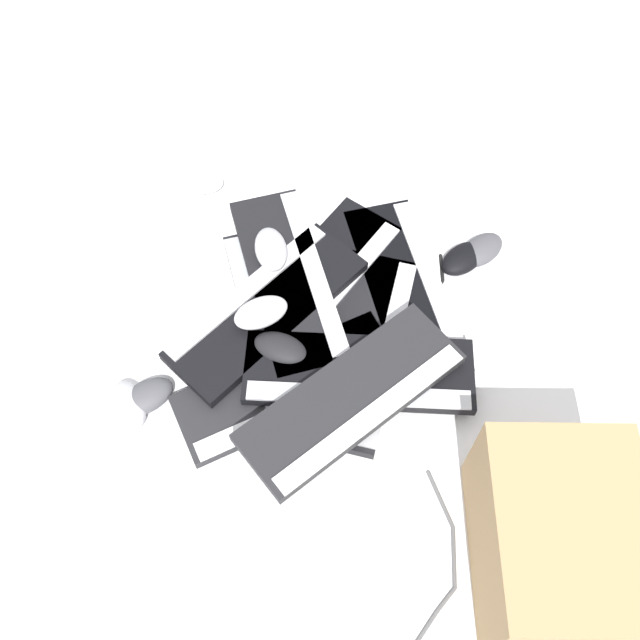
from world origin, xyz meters
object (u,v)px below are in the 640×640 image
at_px(mouse_3, 261,313).
at_px(mouse_6, 200,182).
at_px(mouse_7, 280,349).
at_px(cardboard_box, 556,540).
at_px(keyboard_0, 316,283).
at_px(keyboard_8, 266,308).
at_px(keyboard_6, 289,279).
at_px(mouse_0, 463,259).
at_px(mouse_4, 482,250).
at_px(mouse_2, 271,249).
at_px(keyboard_5, 359,373).
at_px(keyboard_2, 289,387).
at_px(keyboard_4, 406,288).
at_px(keyboard_3, 362,347).
at_px(mouse_1, 146,397).
at_px(keyboard_7, 352,398).
at_px(mouse_5, 128,406).
at_px(keyboard_1, 279,317).

distance_m(mouse_3, mouse_6, 0.42).
distance_m(mouse_7, cardboard_box, 0.60).
height_order(keyboard_0, keyboard_8, keyboard_8).
height_order(keyboard_6, mouse_0, keyboard_6).
bearing_deg(mouse_4, keyboard_6, -28.71).
height_order(mouse_0, mouse_2, mouse_2).
bearing_deg(keyboard_0, keyboard_5, -171.19).
xyz_separation_m(keyboard_8, mouse_2, (0.12, -0.03, 0.04)).
relative_size(mouse_0, mouse_3, 1.00).
bearing_deg(mouse_0, keyboard_8, 159.65).
height_order(keyboard_8, mouse_2, mouse_2).
height_order(keyboard_8, mouse_0, keyboard_8).
bearing_deg(keyboard_2, keyboard_6, -10.02).
distance_m(mouse_6, cardboard_box, 1.06).
bearing_deg(cardboard_box, keyboard_4, 9.06).
bearing_deg(keyboard_3, keyboard_5, 161.40).
bearing_deg(mouse_3, mouse_2, -120.70).
bearing_deg(mouse_1, keyboard_7, -36.31).
relative_size(keyboard_0, mouse_1, 3.87).
bearing_deg(keyboard_0, keyboard_7, -178.20).
distance_m(keyboard_7, mouse_5, 0.43).
xyz_separation_m(mouse_5, mouse_7, (0.05, -0.30, 0.03)).
xyz_separation_m(keyboard_0, mouse_4, (0.01, -0.37, 0.01)).
height_order(mouse_6, cardboard_box, cardboard_box).
bearing_deg(mouse_1, mouse_0, -5.69).
relative_size(keyboard_0, cardboard_box, 1.35).
bearing_deg(keyboard_3, mouse_0, -57.68).
relative_size(keyboard_3, mouse_4, 4.20).
relative_size(keyboard_6, keyboard_8, 1.01).
xyz_separation_m(keyboard_3, mouse_7, (0.01, 0.16, 0.04)).
distance_m(keyboard_8, mouse_1, 0.29).
relative_size(keyboard_0, mouse_5, 3.87).
height_order(keyboard_1, keyboard_2, same).
bearing_deg(keyboard_2, keyboard_5, -94.31).
distance_m(keyboard_5, mouse_1, 0.41).
height_order(keyboard_5, mouse_2, mouse_2).
bearing_deg(keyboard_4, mouse_2, 68.21).
distance_m(keyboard_1, keyboard_8, 0.04).
height_order(keyboard_3, mouse_3, mouse_3).
distance_m(keyboard_7, cardboard_box, 0.42).
xyz_separation_m(keyboard_4, mouse_1, (-0.15, 0.55, 0.01)).
bearing_deg(keyboard_5, keyboard_3, -18.60).
distance_m(keyboard_5, mouse_5, 0.45).
xyz_separation_m(mouse_1, mouse_2, (0.25, -0.29, 0.06)).
height_order(keyboard_3, keyboard_4, same).
distance_m(keyboard_2, keyboard_6, 0.23).
bearing_deg(mouse_2, keyboard_1, 175.42).
bearing_deg(mouse_3, mouse_4, 177.38).
relative_size(keyboard_4, cardboard_box, 1.42).
bearing_deg(keyboard_3, keyboard_6, 34.93).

